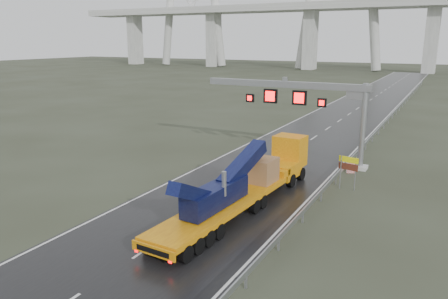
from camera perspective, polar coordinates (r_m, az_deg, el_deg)
The scene contains 7 objects.
ground at distance 25.13m, azimuth -7.08°, elevation -10.90°, with size 400.00×400.00×0.00m, color #2F3223.
road at distance 60.97m, azimuth 14.85°, elevation 3.67°, with size 11.00×200.00×0.02m, color black.
guardrail at distance 50.07m, azimuth 19.05°, elevation 1.96°, with size 0.20×140.00×1.40m, color #919599, non-canonical shape.
sign_gantry at distance 38.54m, azimuth 10.84°, elevation 6.46°, with size 14.90×1.20×7.42m.
heavy_haul_truck at distance 29.22m, azimuth 3.75°, elevation -3.85°, with size 3.62×17.50×4.08m.
exit_sign_pair at distance 32.63m, azimuth 15.92°, elevation -2.13°, with size 1.44×0.38×2.51m.
striped_barrier at distance 37.20m, azimuth 16.22°, elevation -2.12°, with size 0.63×0.34×1.07m, color red.
Camera 1 is at (13.22, -18.57, 10.59)m, focal length 35.00 mm.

